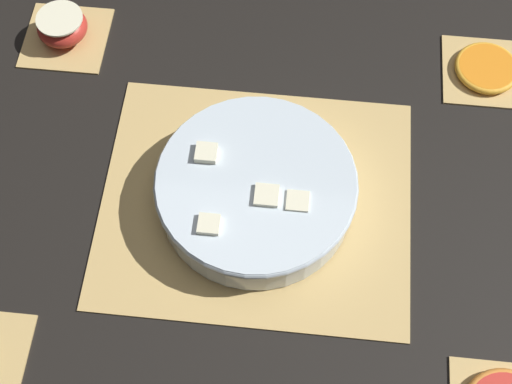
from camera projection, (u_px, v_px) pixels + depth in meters
name	position (u px, v px, depth m)	size (l,w,h in m)	color
ground_plane	(256.00, 202.00, 0.95)	(6.00, 6.00, 0.00)	black
bamboo_mat_center	(256.00, 201.00, 0.95)	(0.41, 0.35, 0.01)	tan
coaster_mat_near_left	(485.00, 71.00, 1.05)	(0.12, 0.12, 0.01)	tan
coaster_mat_near_right	(66.00, 37.00, 1.08)	(0.12, 0.12, 0.01)	tan
fruit_salad_bowl	(256.00, 188.00, 0.92)	(0.26, 0.26, 0.07)	silver
apple_half	(62.00, 26.00, 1.06)	(0.07, 0.07, 0.04)	#B72D23
orange_slice_whole	(487.00, 68.00, 1.04)	(0.09, 0.09, 0.01)	orange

